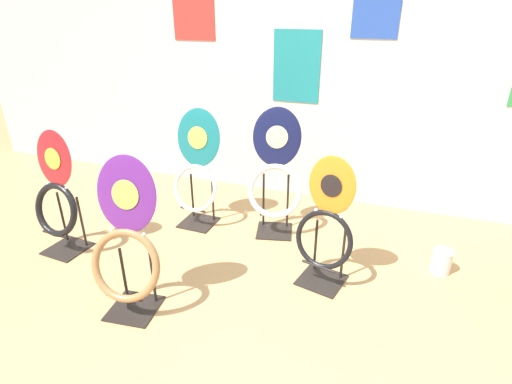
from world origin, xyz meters
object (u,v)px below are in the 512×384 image
at_px(toilet_seat_display_purple_note, 126,250).
at_px(toilet_seat_display_orange_sun, 326,229).
at_px(toilet_seat_display_navy_moon, 276,178).
at_px(toilet_seat_display_teal_sax, 197,170).
at_px(paint_can, 442,260).
at_px(toilet_seat_display_crimson_swirl, 57,201).

xyz_separation_m(toilet_seat_display_purple_note, toilet_seat_display_orange_sun, (1.02, 0.64, -0.01)).
height_order(toilet_seat_display_orange_sun, toilet_seat_display_navy_moon, toilet_seat_display_navy_moon).
distance_m(toilet_seat_display_teal_sax, paint_can, 1.92).
distance_m(toilet_seat_display_crimson_swirl, paint_can, 2.73).
height_order(toilet_seat_display_navy_moon, paint_can, toilet_seat_display_navy_moon).
xyz_separation_m(toilet_seat_display_teal_sax, toilet_seat_display_orange_sun, (1.13, -0.45, -0.07)).
xyz_separation_m(toilet_seat_display_orange_sun, toilet_seat_display_navy_moon, (-0.49, 0.52, 0.06)).
relative_size(toilet_seat_display_teal_sax, toilet_seat_display_navy_moon, 0.96).
bearing_deg(toilet_seat_display_crimson_swirl, toilet_seat_display_purple_note, -23.41).
relative_size(toilet_seat_display_teal_sax, paint_can, 5.49).
height_order(toilet_seat_display_crimson_swirl, toilet_seat_display_navy_moon, toilet_seat_display_navy_moon).
bearing_deg(toilet_seat_display_purple_note, paint_can, 29.94).
relative_size(toilet_seat_display_orange_sun, toilet_seat_display_navy_moon, 0.88).
relative_size(toilet_seat_display_purple_note, toilet_seat_display_navy_moon, 0.95).
xyz_separation_m(toilet_seat_display_purple_note, toilet_seat_display_navy_moon, (0.52, 1.16, 0.05)).
bearing_deg(toilet_seat_display_purple_note, toilet_seat_display_orange_sun, 32.40).
bearing_deg(toilet_seat_display_orange_sun, toilet_seat_display_crimson_swirl, -171.82).
relative_size(toilet_seat_display_teal_sax, toilet_seat_display_crimson_swirl, 1.05).
bearing_deg(toilet_seat_display_purple_note, toilet_seat_display_navy_moon, 65.80).
bearing_deg(toilet_seat_display_navy_moon, toilet_seat_display_teal_sax, -173.76).
relative_size(toilet_seat_display_teal_sax, toilet_seat_display_orange_sun, 1.10).
distance_m(toilet_seat_display_orange_sun, toilet_seat_display_navy_moon, 0.72).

